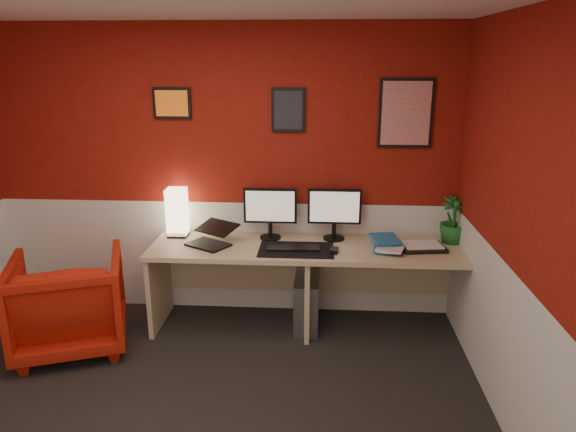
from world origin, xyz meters
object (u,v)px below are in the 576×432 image
object	(u,v)px
pc_tower	(307,302)
armchair	(69,302)
laptop	(208,233)
zen_tray	(422,247)
desk	(308,288)
shoji_lamp	(177,214)
monitor_left	(270,206)
monitor_right	(335,206)
potted_plant	(453,220)

from	to	relation	value
pc_tower	armchair	size ratio (longest dim) A/B	0.54
laptop	zen_tray	size ratio (longest dim) A/B	0.94
desk	shoji_lamp	world-z (taller)	shoji_lamp
monitor_left	zen_tray	bearing A→B (deg)	-8.43
laptop	monitor_left	size ratio (longest dim) A/B	0.57
monitor_right	potted_plant	bearing A→B (deg)	-1.15
monitor_right	monitor_left	bearing A→B (deg)	-178.70
monitor_right	armchair	distance (m)	2.25
monitor_right	desk	bearing A→B (deg)	-135.56
potted_plant	monitor_left	bearing A→B (deg)	179.72
laptop	potted_plant	distance (m)	2.03
shoji_lamp	monitor_right	bearing A→B (deg)	-0.10
desk	laptop	xyz separation A→B (m)	(-0.82, -0.03, 0.47)
monitor_right	potted_plant	xyz separation A→B (m)	(0.98, -0.02, -0.09)
desk	shoji_lamp	size ratio (longest dim) A/B	6.50
monitor_right	potted_plant	distance (m)	0.98
shoji_lamp	monitor_left	bearing A→B (deg)	-1.04
shoji_lamp	monitor_left	size ratio (longest dim) A/B	0.69
monitor_left	potted_plant	size ratio (longest dim) A/B	1.48
zen_tray	potted_plant	xyz separation A→B (m)	(0.27, 0.18, 0.18)
monitor_left	monitor_right	xyz separation A→B (m)	(0.54, 0.01, 0.00)
shoji_lamp	laptop	xyz separation A→B (m)	(0.31, -0.24, -0.09)
shoji_lamp	desk	bearing A→B (deg)	-10.37
laptop	pc_tower	distance (m)	1.02
monitor_right	potted_plant	size ratio (longest dim) A/B	1.48
desk	armchair	distance (m)	1.91
desk	monitor_right	xyz separation A→B (m)	(0.21, 0.21, 0.66)
shoji_lamp	pc_tower	bearing A→B (deg)	-9.93
shoji_lamp	zen_tray	xyz separation A→B (m)	(2.05, -0.20, -0.18)
desk	monitor_left	world-z (taller)	monitor_left
monitor_right	potted_plant	world-z (taller)	monitor_right
laptop	pc_tower	bearing A→B (deg)	34.51
potted_plant	armchair	distance (m)	3.16
monitor_right	armchair	bearing A→B (deg)	-163.11
laptop	potted_plant	size ratio (longest dim) A/B	0.84
potted_plant	desk	bearing A→B (deg)	-171.13
zen_tray	pc_tower	xyz separation A→B (m)	(-0.93, 0.00, -0.52)
potted_plant	armchair	size ratio (longest dim) A/B	0.47
shoji_lamp	armchair	distance (m)	1.11
monitor_right	armchair	world-z (taller)	monitor_right
armchair	desk	bearing A→B (deg)	172.80
monitor_right	shoji_lamp	bearing A→B (deg)	179.90
pc_tower	monitor_right	bearing A→B (deg)	42.18
shoji_lamp	potted_plant	bearing A→B (deg)	-0.54
laptop	armchair	bearing A→B (deg)	-127.26
pc_tower	armchair	distance (m)	1.90
monitor_left	potted_plant	bearing A→B (deg)	-0.28
zen_tray	armchair	size ratio (longest dim) A/B	0.42
zen_tray	armchair	world-z (taller)	same
shoji_lamp	pc_tower	xyz separation A→B (m)	(1.12, -0.20, -0.70)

